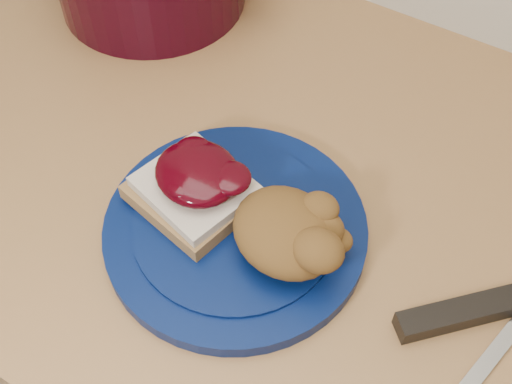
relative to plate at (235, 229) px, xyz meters
The scene contains 6 objects.
base_cabinet 0.49m from the plate, 102.23° to the left, with size 4.00×0.60×0.86m, color beige.
plate is the anchor object (origin of this frame).
sandwich 0.06m from the plate, behind, with size 0.12×0.11×0.05m.
stuffing_mound 0.06m from the plate, ahead, with size 0.10×0.09×0.05m, color brown.
chef_knife 0.25m from the plate, 14.51° to the left, with size 0.24×0.25×0.02m.
butter_knife 0.25m from the plate, ahead, with size 0.17×0.01×0.00m, color silver.
Camera 1 is at (0.21, 1.15, 1.40)m, focal length 45.00 mm.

